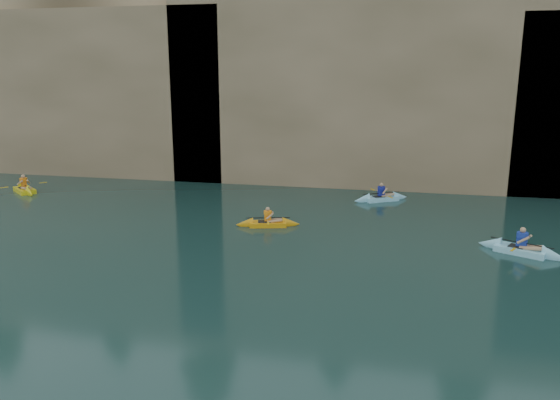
# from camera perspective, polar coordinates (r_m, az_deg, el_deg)

# --- Properties ---
(cliff) EXTENTS (70.00, 16.00, 12.00)m
(cliff) POSITION_cam_1_polar(r_m,az_deg,el_deg) (39.07, 7.83, 12.46)
(cliff) COLOR tan
(cliff) RESTS_ON ground
(cliff_slab_west) EXTENTS (26.00, 2.40, 10.56)m
(cliff_slab_west) POSITION_cam_1_polar(r_m,az_deg,el_deg) (39.21, -24.40, 10.36)
(cliff_slab_west) COLOR #9D7D5F
(cliff_slab_west) RESTS_ON ground
(cliff_slab_center) EXTENTS (24.00, 2.40, 11.40)m
(cliff_slab_center) POSITION_cam_1_polar(r_m,az_deg,el_deg) (31.57, 10.35, 11.61)
(cliff_slab_center) COLOR #9D7D5F
(cliff_slab_center) RESTS_ON ground
(sea_cave_west) EXTENTS (4.50, 1.00, 4.00)m
(sea_cave_west) POSITION_cam_1_polar(r_m,az_deg,el_deg) (37.78, -22.05, 5.49)
(sea_cave_west) COLOR black
(sea_cave_west) RESTS_ON ground
(sea_cave_center) EXTENTS (3.50, 1.00, 3.20)m
(sea_cave_center) POSITION_cam_1_polar(r_m,az_deg,el_deg) (32.12, -0.80, 4.50)
(sea_cave_center) COLOR black
(sea_cave_center) RESTS_ON ground
(sea_cave_east) EXTENTS (5.00, 1.00, 4.50)m
(sea_cave_east) POSITION_cam_1_polar(r_m,az_deg,el_deg) (31.91, 24.57, 4.40)
(sea_cave_east) COLOR black
(sea_cave_east) RESTS_ON ground
(kayaker_orange) EXTENTS (2.86, 2.07, 1.06)m
(kayaker_orange) POSITION_cam_1_polar(r_m,az_deg,el_deg) (23.64, -1.29, -2.44)
(kayaker_orange) COLOR orange
(kayaker_orange) RESTS_ON ground
(kayaker_ltblue_near) EXTENTS (3.15, 2.22, 1.25)m
(kayaker_ltblue_near) POSITION_cam_1_polar(r_m,az_deg,el_deg) (22.05, 23.87, -4.75)
(kayaker_ltblue_near) COLOR #8ED2ED
(kayaker_ltblue_near) RESTS_ON ground
(kayaker_yellow) EXTENTS (2.84, 2.46, 1.24)m
(kayaker_yellow) POSITION_cam_1_polar(r_m,az_deg,el_deg) (33.28, -25.14, 0.99)
(kayaker_yellow) COLOR yellow
(kayaker_yellow) RESTS_ON ground
(kayaker_ltblue_mid) EXTENTS (2.99, 2.17, 1.16)m
(kayaker_ltblue_mid) POSITION_cam_1_polar(r_m,az_deg,el_deg) (28.68, 10.50, 0.21)
(kayaker_ltblue_mid) COLOR #93D7F6
(kayaker_ltblue_mid) RESTS_ON ground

